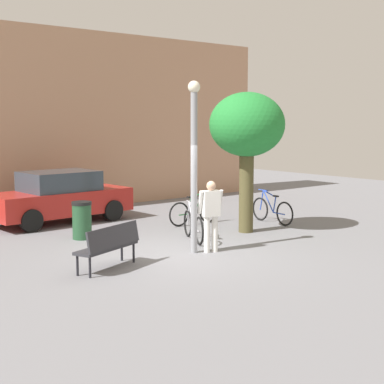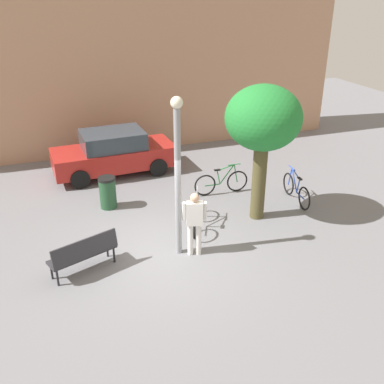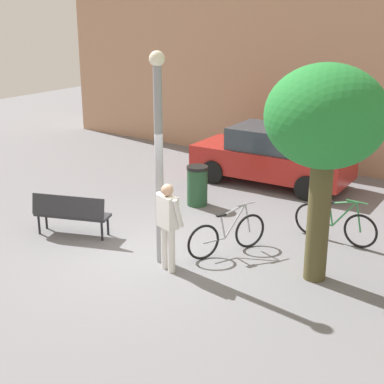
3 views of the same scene
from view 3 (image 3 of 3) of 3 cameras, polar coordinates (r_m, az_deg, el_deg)
ground_plane at (r=11.39m, az=-3.62°, el=-6.35°), size 36.00×36.00×0.00m
building_facade at (r=17.98m, az=13.89°, el=12.48°), size 19.12×2.00×6.13m
lamppost at (r=10.44m, az=-3.30°, el=4.33°), size 0.28×0.28×3.94m
person_by_lamppost at (r=10.47m, az=-2.38°, el=-2.89°), size 0.63×0.41×1.67m
park_bench at (r=12.39m, az=-11.85°, el=-1.91°), size 1.66×1.00×0.92m
plaza_tree at (r=9.85m, az=13.01°, el=6.81°), size 2.04×2.04×3.82m
bicycle_silver at (r=11.39m, az=3.52°, el=-4.24°), size 0.79×1.67×0.97m
bicycle_green at (r=12.28m, az=13.91°, el=-3.06°), size 1.81×0.12×0.97m
parked_car_red at (r=15.72m, az=7.87°, el=3.55°), size 4.28×1.99×1.55m
trash_bin at (r=14.00m, az=0.52°, el=0.64°), size 0.52×0.52×0.97m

